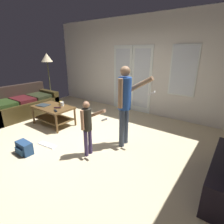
% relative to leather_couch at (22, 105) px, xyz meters
% --- Properties ---
extents(ground_plane, '(6.37, 5.17, 0.02)m').
position_rel_leather_couch_xyz_m(ground_plane, '(2.46, -0.12, -0.31)').
color(ground_plane, beige).
extents(wall_back_with_doors, '(6.37, 0.09, 2.87)m').
position_rel_leather_couch_xyz_m(wall_back_with_doors, '(2.49, 2.43, 1.09)').
color(wall_back_with_doors, silver).
rests_on(wall_back_with_doors, ground_plane).
extents(leather_couch, '(0.97, 1.91, 0.87)m').
position_rel_leather_couch_xyz_m(leather_couch, '(0.00, 0.00, 0.00)').
color(leather_couch, '#342A14').
rests_on(leather_couch, ground_plane).
extents(coffee_table, '(1.06, 0.65, 0.50)m').
position_rel_leather_couch_xyz_m(coffee_table, '(1.39, 0.10, 0.06)').
color(coffee_table, brown).
rests_on(coffee_table, ground_plane).
extents(person_adult, '(0.65, 0.48, 1.61)m').
position_rel_leather_couch_xyz_m(person_adult, '(3.46, 0.32, 0.66)').
color(person_adult, '#374254').
rests_on(person_adult, ground_plane).
extents(person_child, '(0.47, 0.29, 1.05)m').
position_rel_leather_couch_xyz_m(person_child, '(3.13, -0.40, 0.33)').
color(person_child, '#3A2F56').
rests_on(person_child, ground_plane).
extents(floor_lamp, '(0.39, 0.39, 1.78)m').
position_rel_leather_couch_xyz_m(floor_lamp, '(-0.35, 1.26, 1.26)').
color(floor_lamp, '#3C3622').
rests_on(floor_lamp, ground_plane).
extents(backpack, '(0.34, 0.21, 0.24)m').
position_rel_leather_couch_xyz_m(backpack, '(2.11, -1.11, -0.19)').
color(backpack, navy).
rests_on(backpack, ground_plane).
extents(loose_keyboard, '(0.45, 0.18, 0.02)m').
position_rel_leather_couch_xyz_m(loose_keyboard, '(2.19, -0.67, -0.29)').
color(loose_keyboard, white).
rests_on(loose_keyboard, ground_plane).
extents(laptop_closed, '(0.35, 0.31, 0.02)m').
position_rel_leather_couch_xyz_m(laptop_closed, '(1.11, 0.01, 0.20)').
color(laptop_closed, '#2B353B').
rests_on(laptop_closed, coffee_table).
extents(cup_near_edge, '(0.09, 0.09, 0.11)m').
position_rel_leather_couch_xyz_m(cup_near_edge, '(1.54, 0.28, 0.25)').
color(cup_near_edge, white).
rests_on(cup_near_edge, coffee_table).
extents(cup_by_laptop, '(0.08, 0.08, 0.10)m').
position_rel_leather_couch_xyz_m(cup_by_laptop, '(1.42, 0.34, 0.24)').
color(cup_by_laptop, gold).
rests_on(cup_by_laptop, coffee_table).
extents(tv_remote_black, '(0.17, 0.14, 0.02)m').
position_rel_leather_couch_xyz_m(tv_remote_black, '(1.60, 0.10, 0.21)').
color(tv_remote_black, black).
rests_on(tv_remote_black, coffee_table).
extents(dvd_remote_slim, '(0.18, 0.12, 0.02)m').
position_rel_leather_couch_xyz_m(dvd_remote_slim, '(1.76, -0.08, 0.21)').
color(dvd_remote_slim, black).
rests_on(dvd_remote_slim, coffee_table).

